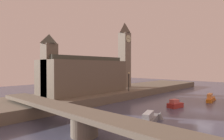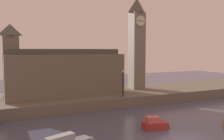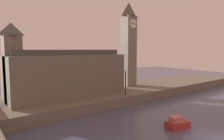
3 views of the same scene
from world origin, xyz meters
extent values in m
plane|color=#474C66|center=(0.00, 0.00, 0.00)|extent=(120.00, 120.00, 0.00)
cube|color=#6B6051|center=(0.00, 20.00, 0.75)|extent=(70.00, 12.00, 1.50)
cube|color=slate|center=(7.17, 21.12, 8.27)|extent=(2.31, 2.31, 13.54)
cylinder|color=beige|center=(7.17, 19.90, 13.50)|extent=(1.76, 0.12, 1.76)
cube|color=black|center=(7.17, 19.83, 13.50)|extent=(1.40, 0.04, 0.23)
pyramid|color=#554E43|center=(7.17, 21.12, 16.33)|extent=(2.54, 2.54, 2.58)
cube|color=#6B6051|center=(-6.26, 20.20, 4.66)|extent=(17.38, 6.64, 6.32)
cube|color=#6B6051|center=(-13.88, 20.20, 5.99)|extent=(2.14, 2.14, 8.99)
pyramid|color=#474C42|center=(-13.88, 20.20, 11.29)|extent=(2.36, 2.36, 1.61)
cube|color=#42473D|center=(-6.26, 20.20, 8.22)|extent=(16.51, 3.98, 0.80)
cube|color=#6B6051|center=(-18.64, 7.02, 2.12)|extent=(2.94, 29.97, 0.50)
cylinder|color=#6B6051|center=(-18.64, 5.02, 0.94)|extent=(2.64, 2.64, 1.87)
cylinder|color=black|center=(1.30, 15.18, 3.30)|extent=(0.16, 0.16, 3.60)
sphere|color=#F2E099|center=(1.30, 15.18, 5.28)|extent=(0.36, 0.36, 0.36)
cube|color=gray|center=(-10.68, 2.56, 0.33)|extent=(4.74, 2.58, 0.67)
cube|color=#A8ADB2|center=(-11.23, 2.56, 1.02)|extent=(2.64, 1.57, 0.70)
cone|color=gray|center=(-8.37, 2.56, 0.37)|extent=(1.30, 1.30, 1.16)
cube|color=orange|center=(9.23, 1.64, 0.31)|extent=(4.56, 1.52, 0.63)
cube|color=#FF9947|center=(8.69, 1.64, 1.08)|extent=(2.32, 0.95, 0.91)
cone|color=orange|center=(11.46, 1.64, 0.35)|extent=(0.94, 0.94, 1.12)
cube|color=maroon|center=(-0.55, 4.21, 0.36)|extent=(2.83, 1.87, 0.73)
cube|color=#CC5651|center=(-0.86, 4.21, 1.04)|extent=(1.50, 1.21, 0.63)
cone|color=maroon|center=(0.76, 4.21, 0.40)|extent=(1.45, 1.45, 0.65)
camera|label=1|loc=(-30.30, -9.48, 6.71)|focal=30.87mm
camera|label=2|loc=(-15.98, -17.69, 8.48)|focal=40.15mm
camera|label=3|loc=(-19.45, -8.69, 8.70)|focal=32.46mm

